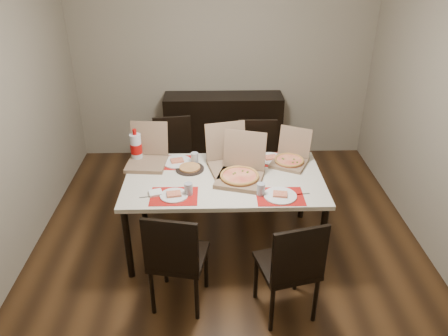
# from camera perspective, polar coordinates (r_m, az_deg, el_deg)

# --- Properties ---
(ground) EXTENTS (3.80, 4.00, 0.02)m
(ground) POSITION_cam_1_polar(r_m,az_deg,el_deg) (4.43, 0.48, -9.55)
(ground) COLOR #432914
(ground) RESTS_ON ground
(room_walls) EXTENTS (3.84, 4.02, 2.62)m
(room_walls) POSITION_cam_1_polar(r_m,az_deg,el_deg) (4.05, 0.37, 14.36)
(room_walls) COLOR gray
(room_walls) RESTS_ON ground
(sideboard) EXTENTS (1.50, 0.40, 0.90)m
(sideboard) POSITION_cam_1_polar(r_m,az_deg,el_deg) (5.74, -0.09, 5.19)
(sideboard) COLOR black
(sideboard) RESTS_ON ground
(dining_table) EXTENTS (1.80, 1.00, 0.75)m
(dining_table) POSITION_cam_1_polar(r_m,az_deg,el_deg) (4.01, -0.00, -2.09)
(dining_table) COLOR beige
(dining_table) RESTS_ON ground
(chair_near_left) EXTENTS (0.49, 0.49, 0.93)m
(chair_near_left) POSITION_cam_1_polar(r_m,az_deg,el_deg) (3.46, -6.31, -11.46)
(chair_near_left) COLOR black
(chair_near_left) RESTS_ON ground
(chair_near_right) EXTENTS (0.51, 0.51, 0.93)m
(chair_near_right) POSITION_cam_1_polar(r_m,az_deg,el_deg) (3.40, 8.76, -12.49)
(chair_near_right) COLOR black
(chair_near_right) RESTS_ON ground
(chair_far_left) EXTENTS (0.48, 0.48, 0.93)m
(chair_far_left) POSITION_cam_1_polar(r_m,az_deg,el_deg) (4.92, -6.54, 1.61)
(chair_far_left) COLOR black
(chair_far_left) RESTS_ON ground
(chair_far_right) EXTENTS (0.43, 0.43, 0.93)m
(chair_far_right) POSITION_cam_1_polar(r_m,az_deg,el_deg) (4.83, 4.41, 1.15)
(chair_far_right) COLOR black
(chair_far_right) RESTS_ON ground
(setting_near_left) EXTENTS (0.49, 0.30, 0.11)m
(setting_near_left) POSITION_cam_1_polar(r_m,az_deg,el_deg) (3.72, -6.33, -3.34)
(setting_near_left) COLOR red
(setting_near_left) RESTS_ON dining_table
(setting_near_right) EXTENTS (0.46, 0.30, 0.11)m
(setting_near_right) POSITION_cam_1_polar(r_m,az_deg,el_deg) (3.72, 6.73, -3.41)
(setting_near_right) COLOR red
(setting_near_right) RESTS_ON dining_table
(setting_far_left) EXTENTS (0.45, 0.30, 0.11)m
(setting_far_left) POSITION_cam_1_polar(r_m,az_deg,el_deg) (4.24, -5.82, 0.94)
(setting_far_left) COLOR red
(setting_far_left) RESTS_ON dining_table
(setting_far_right) EXTENTS (0.51, 0.30, 0.11)m
(setting_far_right) POSITION_cam_1_polar(r_m,az_deg,el_deg) (4.28, 5.44, 1.24)
(setting_far_right) COLOR red
(setting_far_right) RESTS_ON dining_table
(napkin_loose) EXTENTS (0.14, 0.15, 0.02)m
(napkin_loose) POSITION_cam_1_polar(r_m,az_deg,el_deg) (3.91, 1.24, -1.65)
(napkin_loose) COLOR white
(napkin_loose) RESTS_ON dining_table
(pizza_box_center) EXTENTS (0.50, 0.52, 0.39)m
(pizza_box_center) POSITION_cam_1_polar(r_m,az_deg,el_deg) (3.92, 2.16, -0.71)
(pizza_box_center) COLOR #7C6048
(pizza_box_center) RESTS_ON dining_table
(pizza_box_right) EXTENTS (0.44, 0.45, 0.32)m
(pizza_box_right) POSITION_cam_1_polar(r_m,az_deg,el_deg) (4.25, 8.64, 1.28)
(pizza_box_right) COLOR #7C6048
(pizza_box_right) RESTS_ON dining_table
(pizza_box_left) EXTENTS (0.39, 0.43, 0.37)m
(pizza_box_left) POSITION_cam_1_polar(r_m,az_deg,el_deg) (4.26, -9.97, 1.37)
(pizza_box_left) COLOR #7C6048
(pizza_box_left) RESTS_ON dining_table
(pizza_box_extra) EXTENTS (0.48, 0.51, 0.39)m
(pizza_box_extra) POSITION_cam_1_polar(r_m,az_deg,el_deg) (4.10, 0.78, 0.77)
(pizza_box_extra) COLOR #7C6048
(pizza_box_extra) RESTS_ON dining_table
(faina_plate) EXTENTS (0.27, 0.27, 0.03)m
(faina_plate) POSITION_cam_1_polar(r_m,az_deg,el_deg) (4.11, -4.49, -0.04)
(faina_plate) COLOR black
(faina_plate) RESTS_ON dining_table
(dip_bowl) EXTENTS (0.15, 0.15, 0.03)m
(dip_bowl) POSITION_cam_1_polar(r_m,az_deg,el_deg) (4.17, 1.81, 0.46)
(dip_bowl) COLOR white
(dip_bowl) RESTS_ON dining_table
(soda_bottle) EXTENTS (0.11, 0.11, 0.33)m
(soda_bottle) POSITION_cam_1_polar(r_m,az_deg,el_deg) (4.29, -11.40, 2.62)
(soda_bottle) COLOR silver
(soda_bottle) RESTS_ON dining_table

